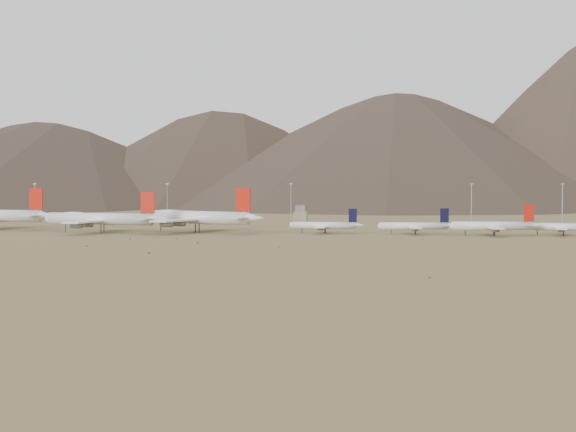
# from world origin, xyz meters

# --- Properties ---
(ground) EXTENTS (3000.00, 3000.00, 0.00)m
(ground) POSITION_xyz_m (0.00, 0.00, 0.00)
(ground) COLOR #967F4D
(ground) RESTS_ON ground
(mountain_ridge) EXTENTS (4400.00, 1000.00, 300.00)m
(mountain_ridge) POSITION_xyz_m (0.00, 900.00, 150.00)
(mountain_ridge) COLOR brown
(mountain_ridge) RESTS_ON ground
(widebody_centre) EXTENTS (70.60, 55.00, 21.08)m
(widebody_centre) POSITION_xyz_m (-60.96, 21.26, 7.27)
(widebody_centre) COLOR white
(widebody_centre) RESTS_ON ground
(widebody_east) EXTENTS (73.64, 58.88, 22.97)m
(widebody_east) POSITION_xyz_m (-13.21, 31.29, 7.92)
(widebody_east) COLOR white
(widebody_east) RESTS_ON ground
(narrowbody_a) EXTENTS (38.69, 27.65, 12.76)m
(narrowbody_a) POSITION_xyz_m (54.67, 32.43, 4.14)
(narrowbody_a) COLOR white
(narrowbody_a) RESTS_ON ground
(narrowbody_b) EXTENTS (39.47, 28.65, 13.07)m
(narrowbody_b) POSITION_xyz_m (100.16, 32.44, 4.24)
(narrowbody_b) COLOR white
(narrowbody_b) RESTS_ON ground
(narrowbody_c) EXTENTS (45.60, 33.02, 15.08)m
(narrowbody_c) POSITION_xyz_m (138.09, 26.96, 4.89)
(narrowbody_c) COLOR white
(narrowbody_c) RESTS_ON ground
(narrowbody_d) EXTENTS (39.74, 28.91, 13.18)m
(narrowbody_d) POSITION_xyz_m (171.74, 33.62, 4.28)
(narrowbody_d) COLOR white
(narrowbody_d) RESTS_ON ground
(control_tower) EXTENTS (8.00, 8.00, 12.00)m
(control_tower) POSITION_xyz_m (30.00, 120.00, 5.32)
(control_tower) COLOR gray
(control_tower) RESTS_ON ground
(mast_far_west) EXTENTS (2.00, 0.60, 25.70)m
(mast_far_west) POSITION_xyz_m (-143.20, 115.14, 14.20)
(mast_far_west) COLOR gray
(mast_far_west) RESTS_ON ground
(mast_west) EXTENTS (2.00, 0.60, 25.70)m
(mast_west) POSITION_xyz_m (-60.33, 134.12, 14.20)
(mast_west) COLOR gray
(mast_west) RESTS_ON ground
(mast_centre) EXTENTS (2.00, 0.60, 25.70)m
(mast_centre) POSITION_xyz_m (25.23, 110.74, 14.20)
(mast_centre) COLOR gray
(mast_centre) RESTS_ON ground
(mast_east) EXTENTS (2.00, 0.60, 25.70)m
(mast_east) POSITION_xyz_m (135.00, 136.78, 14.20)
(mast_east) COLOR gray
(mast_east) RESTS_ON ground
(mast_far_east) EXTENTS (2.00, 0.60, 25.70)m
(mast_far_east) POSITION_xyz_m (185.97, 117.89, 14.20)
(mast_far_east) COLOR gray
(mast_far_east) RESTS_ON ground
(desert_scrub) EXTENTS (440.16, 172.47, 0.84)m
(desert_scrub) POSITION_xyz_m (11.08, -81.61, 0.32)
(desert_scrub) COLOR brown
(desert_scrub) RESTS_ON ground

